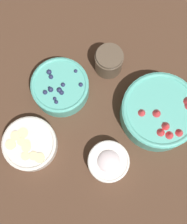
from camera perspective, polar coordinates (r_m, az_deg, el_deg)
The scene contains 6 objects.
ground_plane at distance 0.97m, azimuth 4.47°, elevation -2.19°, with size 4.00×4.00×0.00m, color #4C3323.
bowl_strawberries at distance 0.95m, azimuth 12.00°, elevation 0.02°, with size 0.23×0.23×0.10m.
bowl_blueberries at distance 0.96m, azimuth -6.10°, elevation 4.58°, with size 0.18×0.18×0.07m.
bowl_bananas at distance 0.95m, azimuth -11.58°, elevation -5.74°, with size 0.16×0.16×0.05m.
bowl_cream at distance 0.92m, azimuth 2.75°, elevation -9.08°, with size 0.12×0.12×0.06m.
jar_chocolate at distance 0.99m, azimuth 3.03°, elevation 9.23°, with size 0.09×0.09×0.09m.
Camera 1 is at (0.10, 0.19, 0.94)m, focal length 50.00 mm.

